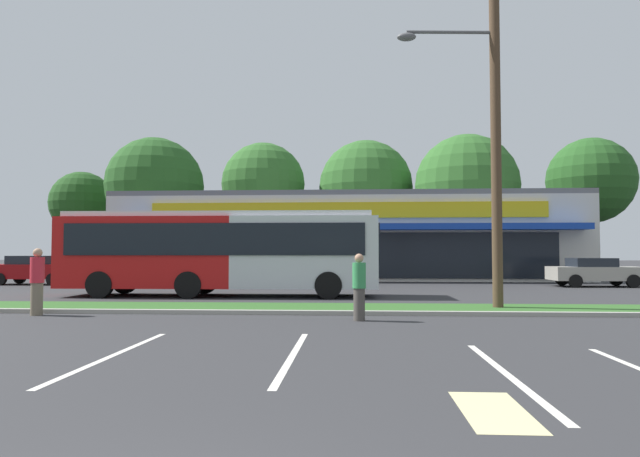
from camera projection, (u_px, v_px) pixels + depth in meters
name	position (u px, v px, depth m)	size (l,w,h in m)	color
grass_median	(306.00, 308.00, 16.48)	(56.00, 2.20, 0.12)	#2D5B23
curb_lip	(302.00, 313.00, 15.26)	(56.00, 0.24, 0.12)	#99968C
parking_stripe_0	(114.00, 355.00, 9.27)	(0.12, 4.80, 0.01)	silver
parking_stripe_1	(293.00, 355.00, 9.26)	(0.12, 4.80, 0.01)	silver
parking_stripe_2	(507.00, 374.00, 7.82)	(0.12, 4.80, 0.01)	silver
lot_arrow	(494.00, 411.00, 6.01)	(0.70, 1.60, 0.01)	beige
storefront_building	(347.00, 238.00, 39.10)	(28.72, 14.61, 5.37)	beige
tree_far_left	(82.00, 203.00, 50.53)	(5.63, 5.63, 8.97)	#473323
tree_left	(155.00, 186.00, 46.33)	(7.99, 7.99, 11.18)	#473323
tree_mid_left	(263.00, 184.00, 49.47)	(7.32, 7.32, 11.36)	#473323
tree_mid	(366.00, 187.00, 48.85)	(8.14, 8.14, 11.45)	#473323
tree_mid_right	(467.00, 186.00, 44.97)	(8.27, 8.27, 11.16)	#473323
tree_right	(591.00, 181.00, 44.37)	(6.74, 6.74, 10.75)	#473323
utility_pole	(491.00, 104.00, 16.43)	(3.03, 2.40, 11.36)	#4C3826
city_bus	(221.00, 251.00, 21.85)	(12.24, 2.74, 3.25)	#B71414
car_0	(595.00, 272.00, 27.81)	(4.36, 1.99, 1.42)	#9E998C
car_1	(35.00, 270.00, 29.65)	(4.51, 1.93, 1.52)	maroon
pedestrian_near_bench	(359.00, 287.00, 13.97)	(0.34, 0.34, 1.67)	#47423D
pedestrian_by_pole	(37.00, 282.00, 15.18)	(0.37, 0.37, 1.81)	#726651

